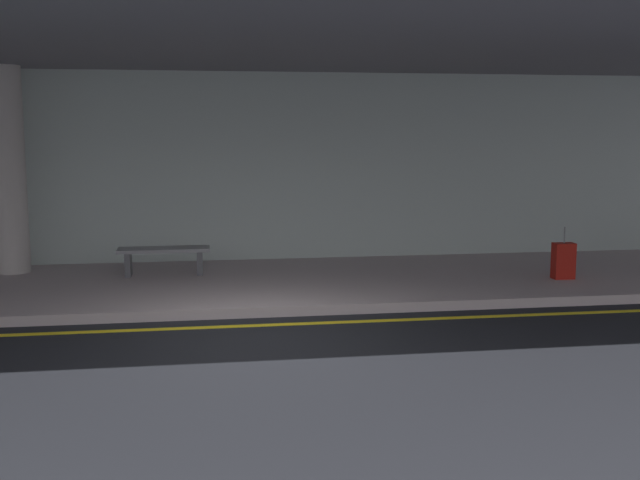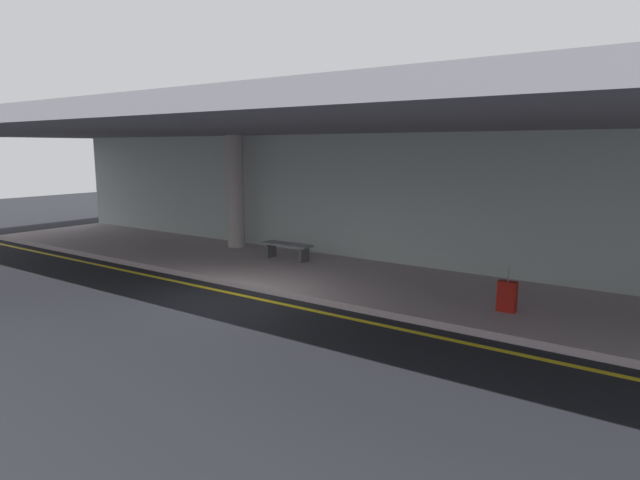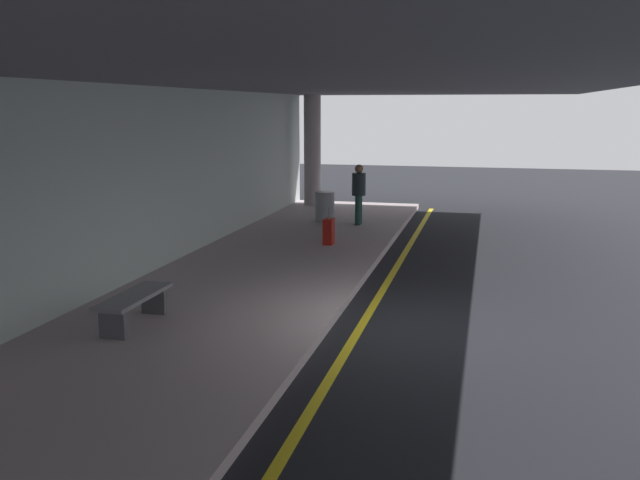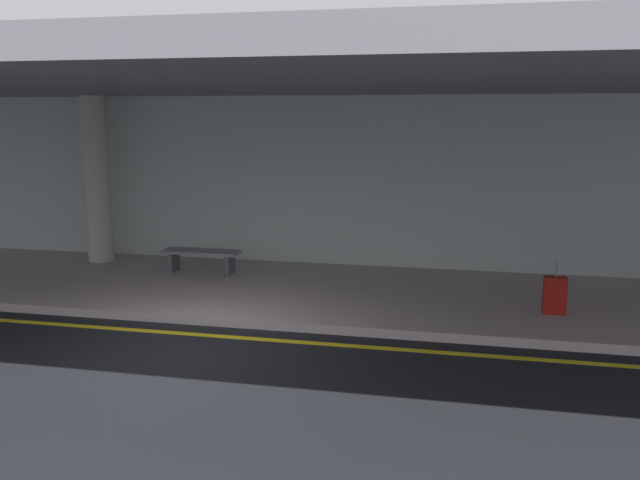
% 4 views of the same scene
% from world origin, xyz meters
% --- Properties ---
extents(ground_plane, '(60.00, 60.00, 0.00)m').
position_xyz_m(ground_plane, '(0.00, 0.00, 0.00)').
color(ground_plane, black).
extents(sidewalk, '(26.00, 4.20, 0.15)m').
position_xyz_m(sidewalk, '(0.00, 3.10, 0.07)').
color(sidewalk, '#B3A2A5').
rests_on(sidewalk, ground).
extents(lane_stripe_yellow, '(26.00, 0.14, 0.01)m').
position_xyz_m(lane_stripe_yellow, '(0.00, 0.56, 0.00)').
color(lane_stripe_yellow, yellow).
rests_on(lane_stripe_yellow, ground).
extents(support_column_far_left, '(0.56, 0.56, 3.65)m').
position_xyz_m(support_column_far_left, '(-4.00, 4.48, 1.97)').
color(support_column_far_left, '#ADA4A1').
rests_on(support_column_far_left, sidewalk).
extents(ceiling_overhang, '(28.00, 13.20, 0.30)m').
position_xyz_m(ceiling_overhang, '(0.00, 2.60, 3.95)').
color(ceiling_overhang, slate).
rests_on(ceiling_overhang, support_column_far_left).
extents(terminal_back_wall, '(26.00, 0.30, 3.80)m').
position_xyz_m(terminal_back_wall, '(0.00, 5.35, 1.90)').
color(terminal_back_wall, '#AAB6B2').
rests_on(terminal_back_wall, ground).
extents(suitcase_upright_primary, '(0.36, 0.22, 0.90)m').
position_xyz_m(suitcase_upright_primary, '(5.47, 2.39, 0.46)').
color(suitcase_upright_primary, maroon).
rests_on(suitcase_upright_primary, sidewalk).
extents(bench_metal, '(1.60, 0.50, 0.48)m').
position_xyz_m(bench_metal, '(-1.32, 3.82, 0.50)').
color(bench_metal, slate).
rests_on(bench_metal, sidewalk).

